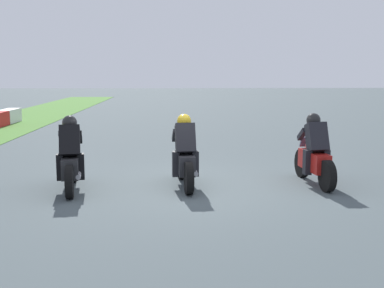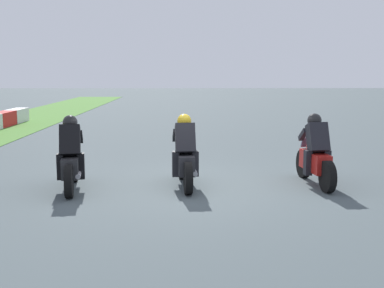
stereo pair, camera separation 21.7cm
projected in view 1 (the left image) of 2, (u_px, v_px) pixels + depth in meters
The scene contains 4 objects.
ground_plane at pixel (190, 186), 10.32m from camera, with size 120.00×120.00×0.00m, color #424D50.
rider_lane_a at pixel (314, 155), 10.45m from camera, with size 2.04×0.57×1.51m.
rider_lane_b at pixel (185, 157), 10.25m from camera, with size 2.04×0.56×1.51m.
rider_lane_c at pixel (71, 160), 9.92m from camera, with size 2.04×0.60×1.51m.
Camera 1 is at (-10.08, 0.30, 2.39)m, focal length 46.13 mm.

